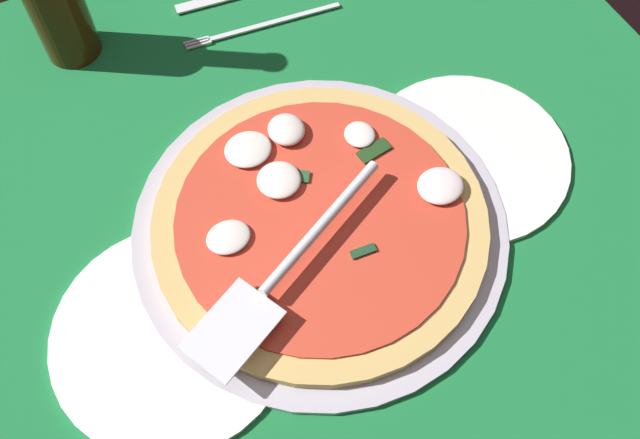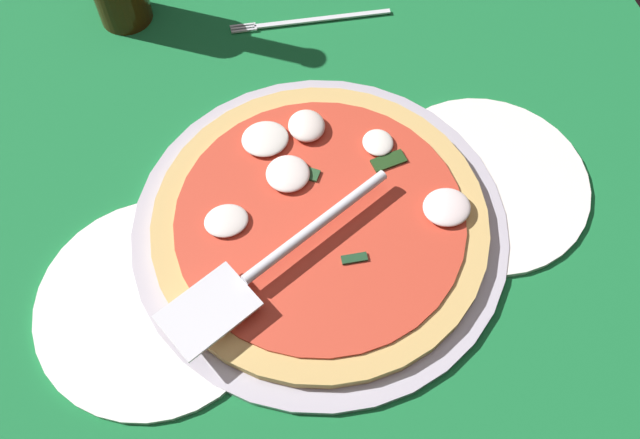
{
  "view_description": "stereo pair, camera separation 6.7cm",
  "coord_description": "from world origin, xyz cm",
  "px_view_note": "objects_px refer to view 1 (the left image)",
  "views": [
    {
      "loc": [
        12.76,
        27.69,
        60.14
      ],
      "look_at": [
        -1.88,
        -1.83,
        2.11
      ],
      "focal_mm": 39.04,
      "sensor_mm": 36.0,
      "label": 1
    },
    {
      "loc": [
        6.52,
        30.03,
        60.14
      ],
      "look_at": [
        -1.88,
        -1.83,
        2.11
      ],
      "focal_mm": 39.04,
      "sensor_mm": 36.0,
      "label": 2
    }
  ],
  "objects_px": {
    "dinner_plate_right": "(173,334)",
    "place_setting_near": "(268,6)",
    "dinner_plate_left": "(467,157)",
    "pizza_server": "(284,269)",
    "pizza": "(319,217)"
  },
  "relations": [
    {
      "from": "dinner_plate_left",
      "to": "dinner_plate_right",
      "type": "xyz_separation_m",
      "value": [
        0.34,
        0.05,
        0.0
      ]
    },
    {
      "from": "dinner_plate_left",
      "to": "pizza_server",
      "type": "xyz_separation_m",
      "value": [
        0.23,
        0.05,
        0.04
      ]
    },
    {
      "from": "dinner_plate_left",
      "to": "pizza_server",
      "type": "relative_size",
      "value": 0.89
    },
    {
      "from": "dinner_plate_right",
      "to": "pizza",
      "type": "relative_size",
      "value": 0.68
    },
    {
      "from": "pizza",
      "to": "place_setting_near",
      "type": "xyz_separation_m",
      "value": [
        -0.08,
        -0.3,
        -0.02
      ]
    },
    {
      "from": "dinner_plate_right",
      "to": "place_setting_near",
      "type": "relative_size",
      "value": 1.0
    },
    {
      "from": "dinner_plate_left",
      "to": "pizza_server",
      "type": "bearing_deg",
      "value": 12.32
    },
    {
      "from": "dinner_plate_right",
      "to": "place_setting_near",
      "type": "height_order",
      "value": "place_setting_near"
    },
    {
      "from": "dinner_plate_right",
      "to": "place_setting_near",
      "type": "xyz_separation_m",
      "value": [
        -0.25,
        -0.34,
        -0.0
      ]
    },
    {
      "from": "dinner_plate_left",
      "to": "pizza_server",
      "type": "distance_m",
      "value": 0.24
    },
    {
      "from": "pizza",
      "to": "place_setting_near",
      "type": "distance_m",
      "value": 0.31
    },
    {
      "from": "dinner_plate_left",
      "to": "dinner_plate_right",
      "type": "height_order",
      "value": "same"
    },
    {
      "from": "dinner_plate_left",
      "to": "pizza",
      "type": "distance_m",
      "value": 0.17
    },
    {
      "from": "dinner_plate_left",
      "to": "place_setting_near",
      "type": "relative_size",
      "value": 0.96
    },
    {
      "from": "pizza_server",
      "to": "place_setting_near",
      "type": "xyz_separation_m",
      "value": [
        -0.14,
        -0.34,
        -0.04
      ]
    }
  ]
}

